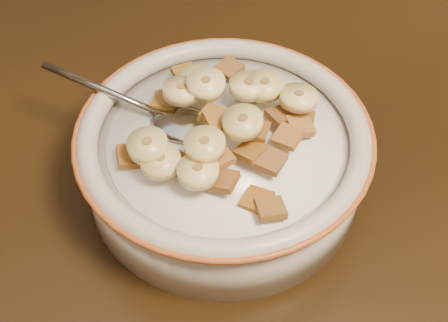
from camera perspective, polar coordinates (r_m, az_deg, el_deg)
cereal_bowl at (r=0.52m, az=0.00°, el=-0.18°), size 0.23×0.23×0.06m
milk at (r=0.50m, az=0.00°, el=1.87°), size 0.19×0.19×0.00m
spoon at (r=0.51m, az=-3.80°, el=3.41°), size 0.07×0.07×0.01m
cereal_square_0 at (r=0.46m, az=-0.10°, el=-1.80°), size 0.03×0.03×0.01m
cereal_square_1 at (r=0.47m, az=4.29°, el=0.04°), size 0.03×0.03×0.01m
cereal_square_2 at (r=0.55m, az=0.48°, el=8.49°), size 0.02×0.02×0.01m
cereal_square_3 at (r=0.47m, az=2.46°, el=0.92°), size 0.03×0.03×0.01m
cereal_square_4 at (r=0.51m, az=5.23°, el=4.14°), size 0.02×0.02×0.01m
cereal_square_5 at (r=0.47m, az=-0.55°, el=0.36°), size 0.02×0.02×0.01m
cereal_square_6 at (r=0.53m, az=6.81°, el=5.09°), size 0.03×0.03×0.01m
cereal_square_7 at (r=0.45m, az=4.30°, el=-4.37°), size 0.03×0.03×0.01m
cereal_square_8 at (r=0.55m, az=-1.65°, el=7.37°), size 0.03×0.03×0.01m
cereal_square_9 at (r=0.49m, az=-8.57°, el=0.45°), size 0.03×0.03×0.01m
cereal_square_10 at (r=0.52m, az=7.12°, el=3.79°), size 0.03×0.03×0.01m
cereal_square_11 at (r=0.52m, az=-5.45°, el=5.42°), size 0.03×0.03×0.01m
cereal_square_12 at (r=0.49m, az=-6.85°, el=1.36°), size 0.03×0.03×0.01m
cereal_square_13 at (r=0.48m, az=2.90°, el=2.89°), size 0.03×0.03×0.01m
cereal_square_14 at (r=0.48m, az=-0.57°, el=3.65°), size 0.02×0.02×0.01m
cereal_square_15 at (r=0.49m, az=-6.43°, el=1.42°), size 0.02×0.02×0.01m
cereal_square_16 at (r=0.49m, az=5.84°, el=2.23°), size 0.03×0.03×0.01m
cereal_square_17 at (r=0.55m, az=-3.54°, el=7.92°), size 0.02×0.02×0.01m
cereal_square_18 at (r=0.46m, az=3.03°, el=-3.61°), size 0.03×0.03×0.01m
cereal_square_19 at (r=0.53m, az=2.28°, el=6.49°), size 0.03×0.03×0.01m
cereal_square_20 at (r=0.49m, az=-0.90°, el=4.17°), size 0.03×0.03×0.01m
cereal_square_21 at (r=0.50m, az=6.96°, el=3.18°), size 0.03×0.02×0.01m
cereal_square_22 at (r=0.52m, az=-5.28°, el=5.56°), size 0.03×0.03×0.01m
cereal_square_23 at (r=0.47m, az=-3.91°, el=-0.39°), size 0.03×0.03×0.01m
banana_slice_0 at (r=0.47m, az=-5.81°, el=-0.02°), size 0.04×0.04×0.01m
banana_slice_1 at (r=0.51m, az=-3.91°, el=6.42°), size 0.03×0.03×0.01m
banana_slice_2 at (r=0.50m, az=-1.65°, el=7.04°), size 0.04×0.04×0.01m
banana_slice_3 at (r=0.52m, az=-2.45°, el=7.32°), size 0.04×0.04×0.01m
banana_slice_4 at (r=0.47m, az=1.72°, el=3.55°), size 0.04×0.04×0.01m
banana_slice_5 at (r=0.47m, az=-7.00°, el=1.42°), size 0.04×0.04×0.01m
banana_slice_6 at (r=0.51m, az=2.24°, el=6.87°), size 0.04×0.04×0.01m
banana_slice_7 at (r=0.46m, az=-1.77°, el=1.50°), size 0.04×0.04×0.01m
banana_slice_8 at (r=0.51m, az=6.84°, el=5.76°), size 0.04×0.04×0.01m
banana_slice_9 at (r=0.45m, az=-2.40°, el=-0.95°), size 0.04×0.04×0.01m
banana_slice_10 at (r=0.51m, az=3.74°, el=6.90°), size 0.04×0.04×0.01m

